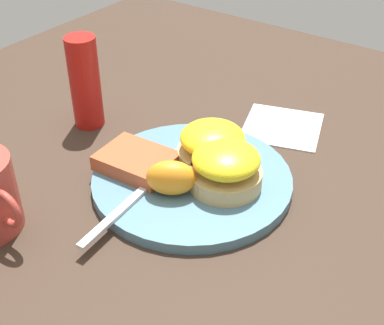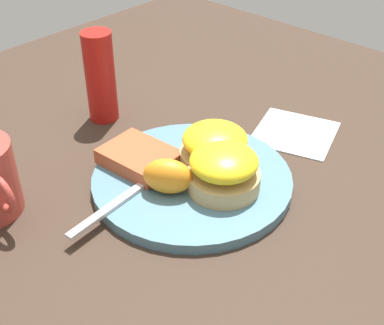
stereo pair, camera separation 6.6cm
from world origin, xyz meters
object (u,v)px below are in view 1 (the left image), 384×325
object	(u,v)px
hashbrown_patty	(137,161)
condiment_bottle	(85,82)
orange_wedge	(171,178)
sandwich_benedict_right	(212,146)
sandwich_benedict_left	(226,167)
fork	(149,184)

from	to	relation	value
hashbrown_patty	condiment_bottle	bearing A→B (deg)	157.50
hashbrown_patty	condiment_bottle	xyz separation A→B (m)	(-0.14, 0.06, 0.04)
hashbrown_patty	orange_wedge	size ratio (longest dim) A/B	1.56
sandwich_benedict_right	orange_wedge	xyz separation A→B (m)	(-0.01, -0.08, -0.00)
sandwich_benedict_left	condiment_bottle	distance (m)	0.26
orange_wedge	hashbrown_patty	bearing A→B (deg)	167.01
hashbrown_patty	orange_wedge	distance (m)	0.07
sandwich_benedict_left	hashbrown_patty	bearing A→B (deg)	-162.88
sandwich_benedict_left	sandwich_benedict_right	bearing A→B (deg)	143.18
hashbrown_patty	fork	size ratio (longest dim) A/B	0.41
condiment_bottle	sandwich_benedict_right	bearing A→B (deg)	1.00
sandwich_benedict_right	orange_wedge	world-z (taller)	sandwich_benedict_right
sandwich_benedict_right	fork	distance (m)	0.10
sandwich_benedict_left	condiment_bottle	bearing A→B (deg)	174.32
sandwich_benedict_left	fork	bearing A→B (deg)	-143.24
hashbrown_patty	fork	world-z (taller)	hashbrown_patty
orange_wedge	fork	distance (m)	0.04
fork	condiment_bottle	distance (m)	0.21
hashbrown_patty	sandwich_benedict_right	bearing A→B (deg)	41.28
sandwich_benedict_left	sandwich_benedict_right	world-z (taller)	same
hashbrown_patty	condiment_bottle	size ratio (longest dim) A/B	0.69
sandwich_benedict_left	fork	world-z (taller)	sandwich_benedict_left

